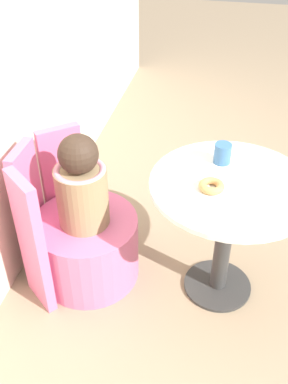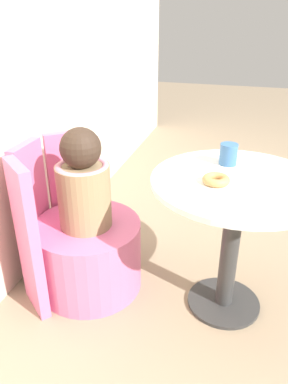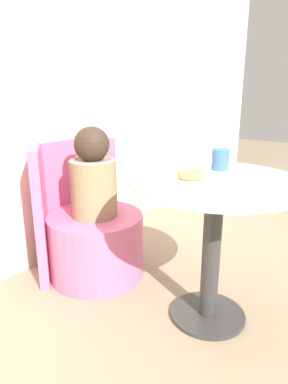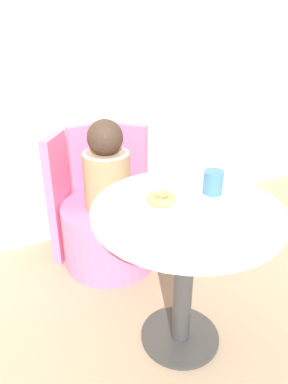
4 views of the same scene
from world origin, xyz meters
name	(u,v)px [view 2 (image 2 of 4)]	position (x,y,z in m)	size (l,w,h in m)	color
ground_plane	(224,307)	(0.00, 0.00, 0.00)	(12.00, 12.00, 0.00)	gray
round_table	(234,212)	(0.03, 0.01, 0.53)	(0.75, 0.75, 0.69)	#333333
tub_chair	(89,255)	(-0.01, 0.71, 0.19)	(0.54, 0.54, 0.38)	#DB6693
booth_backrest	(46,216)	(-0.01, 0.94, 0.38)	(0.64, 0.24, 0.77)	#DB6693
child_figure	(83,183)	(-0.01, 0.71, 0.60)	(0.26, 0.26, 0.50)	#937A56
donut	(216,180)	(-0.04, 0.09, 0.71)	(0.11, 0.11, 0.03)	tan
cup	(228,154)	(0.19, 0.06, 0.74)	(0.08, 0.08, 0.10)	#386699
paper_napkin	(284,176)	(0.11, -0.18, 0.69)	(0.14, 0.14, 0.01)	silver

